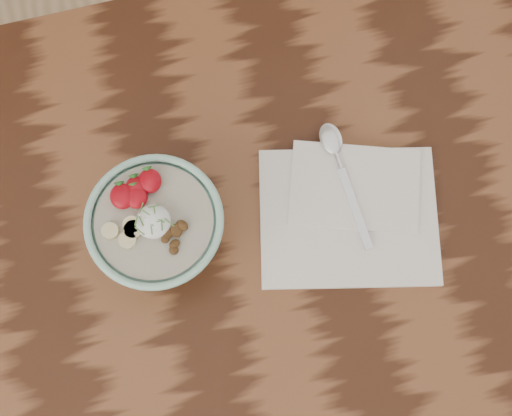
# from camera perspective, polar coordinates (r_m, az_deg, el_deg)

# --- Properties ---
(table) EXTENTS (1.60, 0.90, 0.75)m
(table) POSITION_cam_1_polar(r_m,az_deg,el_deg) (1.12, 5.31, -3.35)
(table) COLOR #371A0D
(table) RESTS_ON ground
(breakfast_bowl) EXTENTS (0.18, 0.18, 0.12)m
(breakfast_bowl) POSITION_cam_1_polar(r_m,az_deg,el_deg) (0.97, -7.91, -1.53)
(breakfast_bowl) COLOR #99CEB9
(breakfast_bowl) RESTS_ON table
(napkin) EXTENTS (0.29, 0.26, 0.02)m
(napkin) POSITION_cam_1_polar(r_m,az_deg,el_deg) (1.03, 7.51, -0.20)
(napkin) COLOR white
(napkin) RESTS_ON table
(spoon) EXTENTS (0.04, 0.20, 0.01)m
(spoon) POSITION_cam_1_polar(r_m,az_deg,el_deg) (1.04, 6.48, 4.18)
(spoon) COLOR silver
(spoon) RESTS_ON napkin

